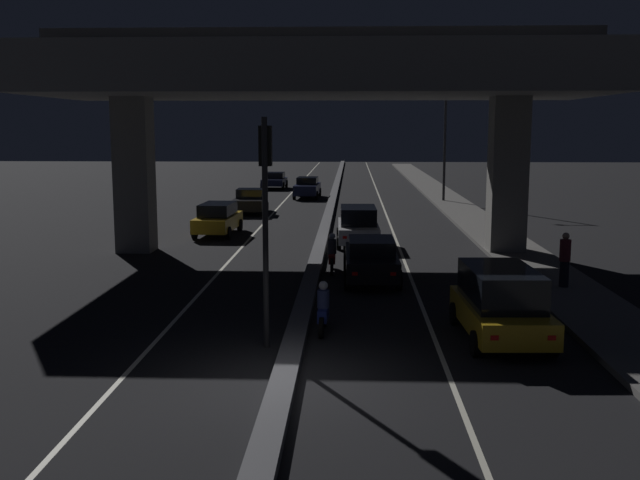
{
  "coord_description": "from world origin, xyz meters",
  "views": [
    {
      "loc": [
        1.38,
        -14.89,
        5.3
      ],
      "look_at": [
        0.14,
        14.23,
        0.89
      ],
      "focal_mm": 42.0,
      "sensor_mm": 36.0,
      "label": 1
    }
  ],
  "objects": [
    {
      "name": "car_white_third",
      "position": [
        1.68,
        18.84,
        0.88
      ],
      "size": [
        2.02,
        4.68,
        1.72
      ],
      "rotation": [
        0.0,
        0.0,
        1.59
      ],
      "color": "silver",
      "rests_on": "ground_plane"
    },
    {
      "name": "elevated_overpass",
      "position": [
        0.0,
        16.57,
        7.26
      ],
      "size": [
        23.11,
        9.43,
        9.33
      ],
      "color": "gray",
      "rests_on": "ground_plane"
    },
    {
      "name": "motorcycle_blue_filtering_near",
      "position": [
        0.66,
        4.01,
        0.59
      ],
      "size": [
        0.34,
        1.7,
        1.36
      ],
      "rotation": [
        0.0,
        0.0,
        1.52
      ],
      "color": "black",
      "rests_on": "ground_plane"
    },
    {
      "name": "car_dark_blue_third_oncoming",
      "position": [
        -1.96,
        41.24,
        0.8
      ],
      "size": [
        1.98,
        4.41,
        1.55
      ],
      "rotation": [
        0.0,
        0.0,
        -1.61
      ],
      "color": "#141938",
      "rests_on": "ground_plane"
    },
    {
      "name": "ground_plane",
      "position": [
        0.0,
        0.0,
        0.0
      ],
      "size": [
        200.0,
        200.0,
        0.0
      ],
      "primitive_type": "plane",
      "color": "black"
    },
    {
      "name": "motorcycle_red_filtering_mid",
      "position": [
        0.67,
        12.17,
        0.62
      ],
      "size": [
        0.32,
        1.95,
        1.46
      ],
      "rotation": [
        0.0,
        0.0,
        1.58
      ],
      "color": "black",
      "rests_on": "ground_plane"
    },
    {
      "name": "median_divider",
      "position": [
        0.0,
        35.0,
        0.12
      ],
      "size": [
        0.54,
        126.0,
        0.24
      ],
      "primitive_type": "cube",
      "color": "#4C4C51",
      "rests_on": "ground_plane"
    },
    {
      "name": "pedestrian_on_sidewalk",
      "position": [
        8.29,
        9.23,
        1.05
      ],
      "size": [
        0.36,
        0.36,
        1.78
      ],
      "color": "black",
      "rests_on": "sidewalk_right"
    },
    {
      "name": "car_dark_blue_fourth_oncoming",
      "position": [
        -5.31,
        49.55,
        0.74
      ],
      "size": [
        2.08,
        4.03,
        1.41
      ],
      "rotation": [
        0.0,
        0.0,
        -1.59
      ],
      "color": "#141938",
      "rests_on": "ground_plane"
    },
    {
      "name": "car_black_second_oncoming",
      "position": [
        -4.9,
        31.05,
        0.74
      ],
      "size": [
        2.06,
        4.25,
        1.51
      ],
      "rotation": [
        0.0,
        0.0,
        -1.55
      ],
      "color": "black",
      "rests_on": "ground_plane"
    },
    {
      "name": "lane_line_left_inner",
      "position": [
        -3.5,
        35.0,
        0.0
      ],
      "size": [
        0.12,
        126.0,
        0.0
      ],
      "primitive_type": "cube",
      "color": "beige",
      "rests_on": "ground_plane"
    },
    {
      "name": "car_taxi_yellow_lead",
      "position": [
        5.13,
        3.58,
        0.95
      ],
      "size": [
        2.12,
        4.33,
        1.81
      ],
      "rotation": [
        0.0,
        0.0,
        1.61
      ],
      "color": "gold",
      "rests_on": "ground_plane"
    },
    {
      "name": "lane_line_right_inner",
      "position": [
        3.5,
        35.0,
        0.0
      ],
      "size": [
        0.12,
        126.0,
        0.0
      ],
      "primitive_type": "cube",
      "color": "beige",
      "rests_on": "ground_plane"
    },
    {
      "name": "street_lamp",
      "position": [
        7.61,
        38.12,
        5.23
      ],
      "size": [
        2.11,
        0.32,
        8.99
      ],
      "color": "#2D2D30",
      "rests_on": "ground_plane"
    },
    {
      "name": "car_black_second",
      "position": [
        2.06,
        10.63,
        0.79
      ],
      "size": [
        1.95,
        4.7,
        1.52
      ],
      "rotation": [
        0.0,
        0.0,
        1.59
      ],
      "color": "black",
      "rests_on": "ground_plane"
    },
    {
      "name": "traffic_light_left_of_median",
      "position": [
        -0.67,
        2.74,
        3.76
      ],
      "size": [
        0.3,
        0.49,
        5.54
      ],
      "color": "black",
      "rests_on": "ground_plane"
    },
    {
      "name": "car_taxi_yellow_lead_oncoming",
      "position": [
        -5.24,
        21.58,
        0.82
      ],
      "size": [
        1.98,
        4.44,
        1.58
      ],
      "rotation": [
        0.0,
        0.0,
        -1.61
      ],
      "color": "gold",
      "rests_on": "ground_plane"
    },
    {
      "name": "sidewalk_right",
      "position": [
        8.32,
        28.0,
        0.08
      ],
      "size": [
        2.59,
        126.0,
        0.16
      ],
      "primitive_type": "cube",
      "color": "#5B5956",
      "rests_on": "ground_plane"
    }
  ]
}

